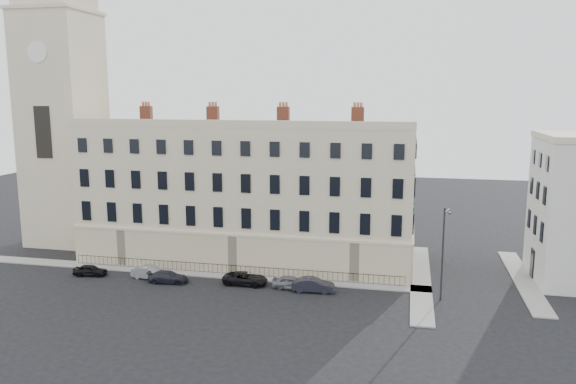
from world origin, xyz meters
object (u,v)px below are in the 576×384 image
(car_a, at_px, (90,270))
(car_b, at_px, (151,273))
(streetlamp, at_px, (443,250))
(car_e, at_px, (291,282))
(car_d, at_px, (245,279))
(car_c, at_px, (168,277))
(car_f, at_px, (313,285))

(car_a, relative_size, car_b, 0.86)
(car_a, distance_m, streetlamp, 34.99)
(car_a, bearing_deg, car_e, -96.55)
(car_d, bearing_deg, car_a, 92.68)
(car_d, bearing_deg, car_c, 97.96)
(car_e, bearing_deg, car_f, -100.34)
(car_a, height_order, car_d, car_d)
(car_d, bearing_deg, car_b, 92.32)
(car_b, relative_size, car_f, 0.97)
(car_a, bearing_deg, car_d, -95.37)
(car_f, bearing_deg, car_a, 86.17)
(car_f, bearing_deg, streetlamp, -93.62)
(car_e, relative_size, streetlamp, 0.43)
(car_f, distance_m, streetlamp, 12.32)
(car_a, xyz_separation_m, car_d, (16.31, 0.77, 0.03))
(car_e, bearing_deg, car_c, 93.36)
(car_f, xyz_separation_m, streetlamp, (11.63, 0.14, 4.06))
(car_b, distance_m, car_e, 14.45)
(car_a, height_order, car_b, car_b)
(car_b, relative_size, car_e, 1.06)
(car_c, bearing_deg, car_b, 67.40)
(car_f, height_order, streetlamp, streetlamp)
(car_e, bearing_deg, car_a, 90.89)
(car_a, relative_size, car_e, 0.91)
(streetlamp, bearing_deg, car_c, -165.02)
(car_e, height_order, streetlamp, streetlamp)
(car_a, distance_m, car_f, 23.11)
(car_c, relative_size, car_f, 0.99)
(car_a, bearing_deg, car_c, -100.03)
(car_c, height_order, car_e, car_e)
(car_c, xyz_separation_m, car_f, (14.40, 0.48, 0.09))
(car_b, height_order, streetlamp, streetlamp)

